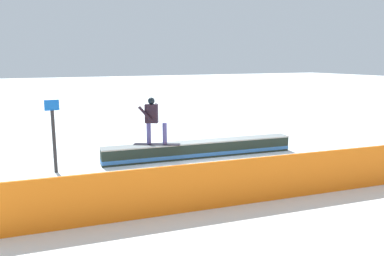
{
  "coord_description": "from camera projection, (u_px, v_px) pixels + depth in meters",
  "views": [
    {
      "loc": [
        5.46,
        10.97,
        3.25
      ],
      "look_at": [
        0.74,
        0.92,
        1.2
      ],
      "focal_mm": 35.08,
      "sensor_mm": 36.0,
      "label": 1
    }
  ],
  "objects": [
    {
      "name": "ground_plane",
      "position": [
        200.0,
        157.0,
        12.64
      ],
      "size": [
        120.0,
        120.0,
        0.0
      ],
      "primitive_type": "plane",
      "color": "white"
    },
    {
      "name": "grind_box",
      "position": [
        200.0,
        150.0,
        12.6
      ],
      "size": [
        6.58,
        1.22,
        0.54
      ],
      "color": "black",
      "rests_on": "ground_plane"
    },
    {
      "name": "snowboarder",
      "position": [
        153.0,
        119.0,
        11.91
      ],
      "size": [
        1.44,
        0.98,
        1.52
      ],
      "color": "black",
      "rests_on": "grind_box"
    },
    {
      "name": "safety_fence",
      "position": [
        282.0,
        177.0,
        8.75
      ],
      "size": [
        12.65,
        1.34,
        1.06
      ],
      "primitive_type": "cube",
      "rotation": [
        0.0,
        0.0,
        -0.1
      ],
      "color": "orange",
      "rests_on": "ground_plane"
    },
    {
      "name": "trail_marker",
      "position": [
        54.0,
        134.0,
        10.7
      ],
      "size": [
        0.4,
        0.1,
        2.12
      ],
      "color": "#262628",
      "rests_on": "ground_plane"
    }
  ]
}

